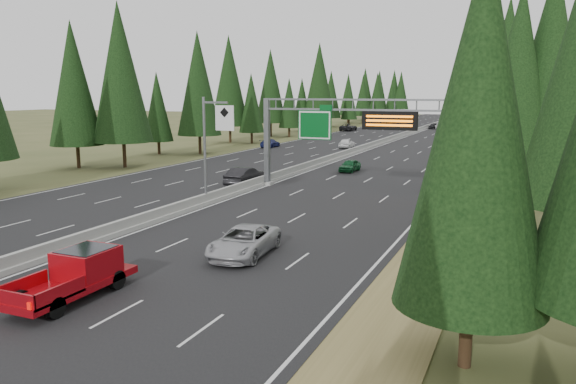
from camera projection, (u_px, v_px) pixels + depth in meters
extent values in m
cube|color=black|center=(383.00, 144.00, 91.90)|extent=(32.00, 260.00, 0.08)
cube|color=olive|center=(498.00, 148.00, 84.98)|extent=(3.60, 260.00, 0.06)
cube|color=#3C4821|center=(284.00, 140.00, 98.83)|extent=(3.60, 260.00, 0.06)
cube|color=gray|center=(383.00, 143.00, 91.87)|extent=(0.70, 260.00, 0.30)
cube|color=gray|center=(383.00, 140.00, 91.80)|extent=(0.30, 260.00, 0.60)
cube|color=slate|center=(267.00, 142.00, 50.38)|extent=(0.45, 0.45, 7.80)
cube|color=gray|center=(267.00, 183.00, 51.04)|extent=(0.90, 0.90, 0.30)
cube|color=slate|center=(449.00, 149.00, 44.21)|extent=(0.45, 0.45, 7.80)
cube|color=gray|center=(446.00, 196.00, 44.87)|extent=(0.90, 0.90, 0.30)
cube|color=slate|center=(353.00, 100.00, 46.63)|extent=(15.85, 0.35, 0.16)
cube|color=slate|center=(353.00, 110.00, 46.77)|extent=(15.85, 0.35, 0.16)
cube|color=#054C19|center=(315.00, 125.00, 48.06)|extent=(3.00, 0.10, 2.50)
cube|color=silver|center=(314.00, 125.00, 48.00)|extent=(2.85, 0.02, 2.35)
cube|color=#054C19|center=(326.00, 108.00, 47.40)|extent=(1.10, 0.10, 0.45)
cube|color=black|center=(390.00, 121.00, 45.39)|extent=(4.50, 0.40, 1.50)
cube|color=orange|center=(389.00, 116.00, 45.13)|extent=(3.80, 0.02, 0.18)
cube|color=orange|center=(389.00, 121.00, 45.20)|extent=(3.80, 0.02, 0.18)
cube|color=orange|center=(389.00, 125.00, 45.26)|extent=(3.80, 0.02, 0.18)
cylinder|color=slate|center=(205.00, 152.00, 41.46)|extent=(0.20, 0.20, 8.00)
cube|color=gray|center=(206.00, 203.00, 42.14)|extent=(0.50, 0.50, 0.20)
cube|color=slate|center=(215.00, 102.00, 40.43)|extent=(2.00, 0.15, 0.15)
cube|color=silver|center=(225.00, 118.00, 40.21)|extent=(1.50, 0.06, 1.80)
cylinder|color=black|center=(466.00, 335.00, 17.30)|extent=(0.40, 0.40, 2.05)
cone|color=black|center=(478.00, 127.00, 16.18)|extent=(4.61, 4.61, 10.75)
cylinder|color=black|center=(485.00, 223.00, 32.20)|extent=(0.40, 0.40, 1.96)
cone|color=black|center=(492.00, 116.00, 31.12)|extent=(4.40, 4.40, 10.28)
cylinder|color=black|center=(511.00, 182.00, 44.92)|extent=(0.40, 0.40, 2.67)
cone|color=black|center=(518.00, 76.00, 43.45)|extent=(6.00, 6.00, 14.00)
cylinder|color=black|center=(541.00, 179.00, 45.30)|extent=(0.40, 0.40, 2.95)
cone|color=black|center=(550.00, 62.00, 43.68)|extent=(6.64, 6.64, 15.50)
cylinder|color=black|center=(501.00, 156.00, 62.14)|extent=(0.40, 0.40, 2.95)
cone|color=black|center=(506.00, 71.00, 60.52)|extent=(6.64, 6.64, 15.50)
cylinder|color=black|center=(545.00, 161.00, 59.97)|extent=(0.40, 0.40, 2.38)
cone|color=black|center=(551.00, 90.00, 58.67)|extent=(5.35, 5.35, 12.49)
cylinder|color=black|center=(520.00, 145.00, 76.93)|extent=(0.40, 0.40, 2.61)
cone|color=black|center=(524.00, 84.00, 75.50)|extent=(5.87, 5.87, 13.69)
cylinder|color=black|center=(541.00, 148.00, 75.64)|extent=(0.40, 0.40, 1.91)
cone|color=black|center=(544.00, 104.00, 74.59)|extent=(4.29, 4.29, 10.00)
cylinder|color=black|center=(515.00, 135.00, 93.18)|extent=(0.40, 0.40, 2.78)
cone|color=black|center=(519.00, 82.00, 91.66)|extent=(6.26, 6.26, 14.61)
cylinder|color=black|center=(544.00, 136.00, 89.33)|extent=(0.40, 0.40, 2.99)
cone|color=black|center=(549.00, 76.00, 87.69)|extent=(6.73, 6.73, 15.70)
cylinder|color=black|center=(522.00, 131.00, 108.03)|extent=(0.40, 0.40, 1.87)
cone|color=black|center=(524.00, 101.00, 107.01)|extent=(4.21, 4.21, 9.81)
cylinder|color=black|center=(536.00, 131.00, 104.24)|extent=(0.40, 0.40, 2.44)
cone|color=black|center=(539.00, 90.00, 102.90)|extent=(5.48, 5.48, 12.80)
cylinder|color=black|center=(518.00, 127.00, 120.95)|extent=(0.40, 0.40, 1.92)
cone|color=black|center=(520.00, 99.00, 119.90)|extent=(4.31, 4.31, 10.06)
cylinder|color=black|center=(539.00, 127.00, 119.40)|extent=(0.40, 0.40, 2.14)
cone|color=black|center=(542.00, 95.00, 118.22)|extent=(4.82, 4.82, 11.24)
cylinder|color=black|center=(517.00, 122.00, 138.15)|extent=(0.40, 0.40, 2.34)
cone|color=black|center=(519.00, 92.00, 136.87)|extent=(5.26, 5.26, 12.26)
cylinder|color=black|center=(541.00, 123.00, 133.28)|extent=(0.40, 0.40, 2.50)
cone|color=black|center=(543.00, 89.00, 131.91)|extent=(5.62, 5.62, 13.11)
cylinder|color=black|center=(526.00, 119.00, 149.76)|extent=(0.40, 0.40, 2.75)
cone|color=black|center=(528.00, 86.00, 148.25)|extent=(6.19, 6.19, 14.44)
cylinder|color=black|center=(535.00, 118.00, 150.27)|extent=(0.40, 0.40, 2.92)
cone|color=black|center=(538.00, 84.00, 148.67)|extent=(6.58, 6.58, 15.34)
cylinder|color=black|center=(524.00, 116.00, 167.18)|extent=(0.40, 0.40, 2.69)
cone|color=black|center=(526.00, 87.00, 165.70)|extent=(6.05, 6.05, 14.12)
cylinder|color=black|center=(541.00, 118.00, 164.19)|extent=(0.40, 0.40, 1.77)
cone|color=black|center=(542.00, 99.00, 163.22)|extent=(3.98, 3.98, 9.29)
cylinder|color=black|center=(523.00, 114.00, 181.30)|extent=(0.40, 0.40, 2.56)
cone|color=black|center=(525.00, 89.00, 179.89)|extent=(5.77, 5.77, 13.46)
cylinder|color=black|center=(536.00, 116.00, 178.94)|extent=(0.40, 0.40, 1.83)
cone|color=black|center=(538.00, 98.00, 177.94)|extent=(4.12, 4.12, 9.61)
cylinder|color=black|center=(124.00, 155.00, 63.23)|extent=(0.40, 0.40, 2.92)
cone|color=black|center=(120.00, 72.00, 61.63)|extent=(6.56, 6.56, 15.31)
cylinder|color=black|center=(78.00, 156.00, 62.89)|extent=(0.40, 0.40, 2.59)
cone|color=black|center=(73.00, 83.00, 61.47)|extent=(5.82, 5.82, 13.58)
cylinder|color=black|center=(200.00, 145.00, 76.77)|extent=(0.40, 0.40, 2.64)
cone|color=black|center=(198.00, 83.00, 75.32)|extent=(5.94, 5.94, 13.87)
cylinder|color=black|center=(159.00, 148.00, 77.00)|extent=(0.40, 0.40, 1.79)
cone|color=black|center=(157.00, 107.00, 76.02)|extent=(4.02, 4.02, 9.39)
cylinder|color=black|center=(252.00, 138.00, 93.17)|extent=(0.40, 0.40, 1.85)
cone|color=black|center=(251.00, 103.00, 92.16)|extent=(4.15, 4.15, 9.69)
cylinder|color=black|center=(230.00, 134.00, 94.87)|extent=(0.40, 0.40, 2.84)
cone|color=black|center=(229.00, 81.00, 93.32)|extent=(6.38, 6.38, 14.90)
cylinder|color=black|center=(289.00, 132.00, 106.53)|extent=(0.40, 0.40, 1.77)
cone|color=black|center=(289.00, 103.00, 105.56)|extent=(3.98, 3.98, 9.29)
cylinder|color=black|center=(271.00, 129.00, 108.11)|extent=(0.40, 0.40, 2.63)
cone|color=black|center=(271.00, 86.00, 106.66)|extent=(5.93, 5.93, 13.83)
cylinder|color=black|center=(319.00, 124.00, 121.42)|extent=(0.40, 0.40, 3.01)
cone|color=black|center=(319.00, 80.00, 119.77)|extent=(6.78, 6.78, 15.81)
cylinder|color=black|center=(302.00, 127.00, 122.37)|extent=(0.40, 0.40, 1.83)
cone|color=black|center=(302.00, 100.00, 121.36)|extent=(4.11, 4.11, 9.60)
cylinder|color=black|center=(349.00, 123.00, 138.66)|extent=(0.40, 0.40, 1.80)
cone|color=black|center=(349.00, 100.00, 137.67)|extent=(4.05, 4.05, 9.44)
cylinder|color=black|center=(331.00, 122.00, 137.68)|extent=(0.40, 0.40, 2.18)
cone|color=black|center=(331.00, 94.00, 136.49)|extent=(4.90, 4.90, 11.43)
cylinder|color=black|center=(362.00, 120.00, 152.42)|extent=(0.40, 0.40, 2.09)
cone|color=black|center=(363.00, 95.00, 151.27)|extent=(4.71, 4.71, 10.99)
cylinder|color=black|center=(348.00, 119.00, 155.45)|extent=(0.40, 0.40, 2.16)
cone|color=black|center=(348.00, 94.00, 154.26)|extent=(4.85, 4.85, 11.32)
cylinder|color=black|center=(377.00, 117.00, 167.58)|extent=(0.40, 0.40, 2.27)
cone|color=black|center=(377.00, 93.00, 166.33)|extent=(5.12, 5.12, 11.94)
cylinder|color=black|center=(364.00, 116.00, 169.91)|extent=(0.40, 0.40, 2.50)
cone|color=black|center=(365.00, 90.00, 168.54)|extent=(5.62, 5.62, 13.10)
cylinder|color=black|center=(391.00, 116.00, 181.51)|extent=(0.40, 0.40, 1.77)
cone|color=black|center=(392.00, 98.00, 180.53)|extent=(3.99, 3.99, 9.31)
cylinder|color=black|center=(379.00, 114.00, 184.44)|extent=(0.40, 0.40, 2.47)
cone|color=black|center=(379.00, 90.00, 183.08)|extent=(5.56, 5.56, 12.98)
cylinder|color=black|center=(400.00, 113.00, 198.65)|extent=(0.40, 0.40, 2.51)
cone|color=black|center=(401.00, 90.00, 197.27)|extent=(5.66, 5.66, 13.20)
cylinder|color=black|center=(393.00, 112.00, 200.53)|extent=(0.40, 0.40, 2.60)
cone|color=black|center=(394.00, 89.00, 199.10)|extent=(5.85, 5.85, 13.64)
imported|color=#AAAAAF|center=(244.00, 241.00, 28.93)|extent=(2.92, 5.57, 1.50)
cylinder|color=black|center=(20.00, 301.00, 21.60)|extent=(0.31, 0.83, 0.83)
cylinder|color=black|center=(55.00, 308.00, 20.91)|extent=(0.31, 0.83, 0.83)
cylinder|color=black|center=(85.00, 275.00, 24.69)|extent=(0.31, 0.83, 0.83)
cylinder|color=black|center=(117.00, 280.00, 24.01)|extent=(0.31, 0.83, 0.83)
cube|color=#A00911|center=(72.00, 286.00, 22.82)|extent=(2.07, 5.81, 0.31)
cube|color=#A00911|center=(87.00, 262.00, 23.54)|extent=(1.97, 2.28, 1.14)
cube|color=black|center=(87.00, 255.00, 23.49)|extent=(1.76, 1.97, 0.57)
cube|color=#A00911|center=(22.00, 286.00, 21.74)|extent=(0.10, 2.49, 0.62)
cube|color=#A00911|center=(60.00, 293.00, 20.97)|extent=(0.10, 2.49, 0.62)
cube|color=#A00911|center=(13.00, 300.00, 20.23)|extent=(2.07, 0.10, 0.62)
imported|color=#155C2C|center=(350.00, 165.00, 59.65)|extent=(1.67, 3.80, 1.27)
imported|color=#5B1E0D|center=(468.00, 150.00, 75.55)|extent=(1.47, 4.04, 1.32)
imported|color=black|center=(474.00, 137.00, 94.23)|extent=(2.61, 5.72, 1.62)
imported|color=beige|center=(442.00, 126.00, 127.09)|extent=(3.18, 6.12, 1.65)
imported|color=black|center=(433.00, 126.00, 129.19)|extent=(1.95, 4.07, 1.34)
imported|color=black|center=(245.00, 176.00, 50.85)|extent=(1.77, 5.02, 1.65)
imported|color=navy|center=(270.00, 143.00, 85.78)|extent=(1.90, 4.49, 1.29)
imported|color=white|center=(347.00, 143.00, 84.66)|extent=(1.83, 4.30, 1.45)
imported|color=black|center=(348.00, 127.00, 122.42)|extent=(2.82, 5.64, 1.53)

